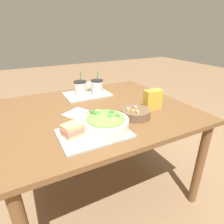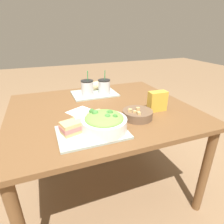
# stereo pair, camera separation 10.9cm
# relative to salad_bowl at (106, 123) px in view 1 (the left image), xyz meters

# --- Properties ---
(ground_plane) EXTENTS (12.00, 12.00, 0.00)m
(ground_plane) POSITION_rel_salad_bowl_xyz_m (0.09, 0.34, -0.79)
(ground_plane) COLOR #846647
(dining_table) EXTENTS (1.29, 1.10, 0.73)m
(dining_table) POSITION_rel_salad_bowl_xyz_m (0.09, 0.34, -0.15)
(dining_table) COLOR brown
(dining_table) RESTS_ON ground_plane
(tray_near) EXTENTS (0.38, 0.27, 0.01)m
(tray_near) POSITION_rel_salad_bowl_xyz_m (-0.07, 0.01, -0.06)
(tray_near) COLOR #99A89E
(tray_near) RESTS_ON dining_table
(tray_far) EXTENTS (0.38, 0.27, 0.01)m
(tray_far) POSITION_rel_salad_bowl_xyz_m (0.13, 0.66, -0.06)
(tray_far) COLOR #99A89E
(tray_far) RESTS_ON dining_table
(salad_bowl) EXTENTS (0.25, 0.25, 0.11)m
(salad_bowl) POSITION_rel_salad_bowl_xyz_m (0.00, 0.00, 0.00)
(salad_bowl) COLOR white
(salad_bowl) RESTS_ON tray_near
(soup_bowl) EXTENTS (0.19, 0.19, 0.07)m
(soup_bowl) POSITION_rel_salad_bowl_xyz_m (0.26, 0.09, -0.03)
(soup_bowl) COLOR brown
(soup_bowl) RESTS_ON dining_table
(sandwich_near) EXTENTS (0.15, 0.12, 0.06)m
(sandwich_near) POSITION_rel_salad_bowl_xyz_m (-0.16, 0.04, -0.02)
(sandwich_near) COLOR tan
(sandwich_near) RESTS_ON tray_near
(baguette_near) EXTENTS (0.19, 0.12, 0.08)m
(baguette_near) POSITION_rel_salad_bowl_xyz_m (-0.07, 0.11, -0.01)
(baguette_near) COLOR #DBBC84
(baguette_near) RESTS_ON tray_near
(baguette_far) EXTENTS (0.14, 0.09, 0.08)m
(baguette_far) POSITION_rel_salad_bowl_xyz_m (0.19, 0.75, -0.01)
(baguette_far) COLOR #DBBC84
(baguette_far) RESTS_ON tray_far
(drink_cup_dark) EXTENTS (0.10, 0.10, 0.21)m
(drink_cup_dark) POSITION_rel_salad_bowl_xyz_m (0.06, 0.60, 0.01)
(drink_cup_dark) COLOR silver
(drink_cup_dark) RESTS_ON tray_far
(drink_cup_red) EXTENTS (0.10, 0.10, 0.20)m
(drink_cup_red) POSITION_rel_salad_bowl_xyz_m (0.21, 0.60, 0.01)
(drink_cup_red) COLOR silver
(drink_cup_red) RESTS_ON tray_far
(chip_bag) EXTENTS (0.13, 0.07, 0.14)m
(chip_bag) POSITION_rel_salad_bowl_xyz_m (0.44, 0.16, 0.01)
(chip_bag) COLOR gold
(chip_bag) RESTS_ON dining_table
(napkin_folded) EXTENTS (0.19, 0.17, 0.00)m
(napkin_folded) POSITION_rel_salad_bowl_xyz_m (-0.07, 0.34, -0.06)
(napkin_folded) COLOR white
(napkin_folded) RESTS_ON dining_table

